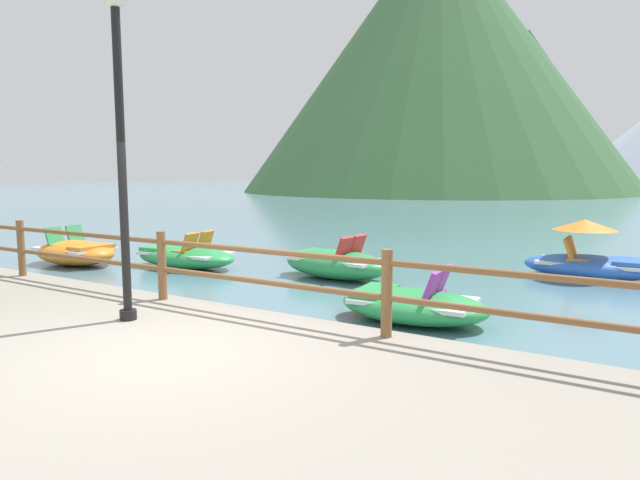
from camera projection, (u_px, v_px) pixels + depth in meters
name	position (u px, v px, depth m)	size (l,w,h in m)	color
ground_plane	(594.00, 203.00, 39.43)	(200.00, 200.00, 0.00)	slate
dock_railing	(260.00, 270.00, 6.80)	(23.92, 0.12, 0.95)	brown
lamp_post	(120.00, 121.00, 6.40)	(0.28, 0.28, 3.87)	black
pedal_boat_0	(413.00, 305.00, 8.06)	(2.25, 1.43, 0.83)	green
pedal_boat_1	(185.00, 256.00, 12.64)	(2.63, 1.42, 0.84)	green
pedal_boat_2	(336.00, 263.00, 11.37)	(2.52, 1.40, 0.90)	green
pedal_boat_4	(589.00, 260.00, 11.32)	(2.55, 1.36, 1.20)	blue
pedal_boat_5	(75.00, 252.00, 13.03)	(2.26, 1.34, 0.89)	orange
cliff_headland	(450.00, 64.00, 61.95)	(42.91, 42.91, 29.94)	#386038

